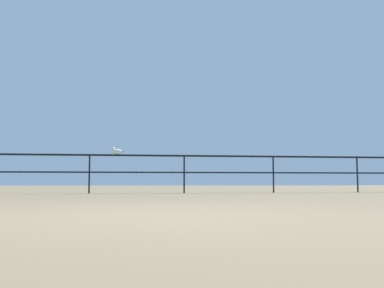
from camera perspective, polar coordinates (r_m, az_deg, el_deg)
name	(u,v)px	position (r m, az deg, el deg)	size (l,w,h in m)	color
ground_plane	(148,216)	(3.90, -5.94, -9.65)	(60.00, 60.00, 0.00)	#7A684C
pier_railing	(138,164)	(11.60, -7.35, -2.71)	(23.07, 0.05, 1.05)	black
seagull_on_rail	(117,151)	(11.63, -10.12, -0.96)	(0.40, 0.23, 0.19)	silver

